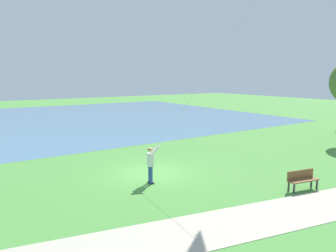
% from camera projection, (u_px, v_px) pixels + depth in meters
% --- Properties ---
extents(ground_plane, '(120.00, 120.00, 0.00)m').
position_uv_depth(ground_plane, '(152.00, 173.00, 16.61)').
color(ground_plane, '#4C8E3D').
extents(lake_water, '(36.00, 44.00, 0.01)m').
position_uv_depth(lake_water, '(78.00, 118.00, 38.79)').
color(lake_water, teal).
rests_on(lake_water, ground).
extents(walkway_path, '(8.67, 31.84, 0.02)m').
position_uv_depth(walkway_path, '(295.00, 211.00, 11.87)').
color(walkway_path, '#B7AD99').
rests_on(walkway_path, ground).
extents(person_kite_flyer, '(0.51, 0.63, 1.83)m').
position_uv_depth(person_kite_flyer, '(151.00, 162.00, 14.82)').
color(person_kite_flyer, '#232328').
rests_on(person_kite_flyer, ground).
extents(park_bench_near_walkway, '(0.73, 1.56, 0.88)m').
position_uv_depth(park_bench_near_walkway, '(302.00, 178.00, 14.07)').
color(park_bench_near_walkway, brown).
rests_on(park_bench_near_walkway, ground).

